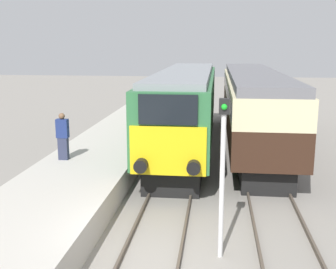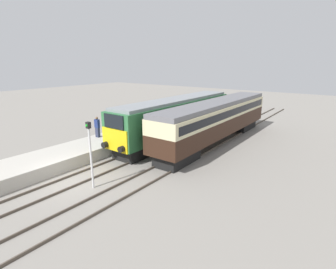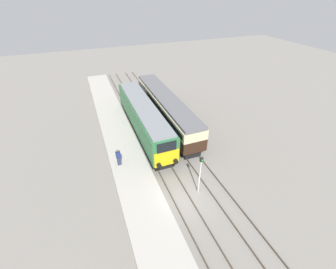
{
  "view_description": "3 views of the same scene",
  "coord_description": "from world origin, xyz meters",
  "px_view_note": "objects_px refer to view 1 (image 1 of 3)",
  "views": [
    {
      "loc": [
        1.52,
        -9.24,
        5.18
      ],
      "look_at": [
        0.0,
        3.85,
        2.35
      ],
      "focal_mm": 45.0,
      "sensor_mm": 36.0,
      "label": 1
    },
    {
      "loc": [
        13.55,
        -8.21,
        7.12
      ],
      "look_at": [
        1.7,
        7.85,
        1.6
      ],
      "focal_mm": 28.0,
      "sensor_mm": 36.0,
      "label": 2
    },
    {
      "loc": [
        -5.82,
        -11.46,
        15.4
      ],
      "look_at": [
        1.7,
        7.85,
        1.6
      ],
      "focal_mm": 24.0,
      "sensor_mm": 36.0,
      "label": 3
    }
  ],
  "objects_px": {
    "locomotive": "(186,105)",
    "signal_post": "(223,166)",
    "passenger_carriage": "(253,100)",
    "person_on_platform": "(63,136)"
  },
  "relations": [
    {
      "from": "locomotive",
      "to": "signal_post",
      "type": "relative_size",
      "value": 4.03
    },
    {
      "from": "locomotive",
      "to": "signal_post",
      "type": "bearing_deg",
      "value": -81.31
    },
    {
      "from": "passenger_carriage",
      "to": "locomotive",
      "type": "bearing_deg",
      "value": -157.56
    },
    {
      "from": "passenger_carriage",
      "to": "person_on_platform",
      "type": "relative_size",
      "value": 9.51
    },
    {
      "from": "locomotive",
      "to": "person_on_platform",
      "type": "relative_size",
      "value": 8.93
    },
    {
      "from": "passenger_carriage",
      "to": "signal_post",
      "type": "height_order",
      "value": "signal_post"
    },
    {
      "from": "passenger_carriage",
      "to": "signal_post",
      "type": "relative_size",
      "value": 4.29
    },
    {
      "from": "locomotive",
      "to": "signal_post",
      "type": "height_order",
      "value": "signal_post"
    },
    {
      "from": "passenger_carriage",
      "to": "person_on_platform",
      "type": "bearing_deg",
      "value": -136.14
    },
    {
      "from": "person_on_platform",
      "to": "passenger_carriage",
      "type": "bearing_deg",
      "value": 43.86
    }
  ]
}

